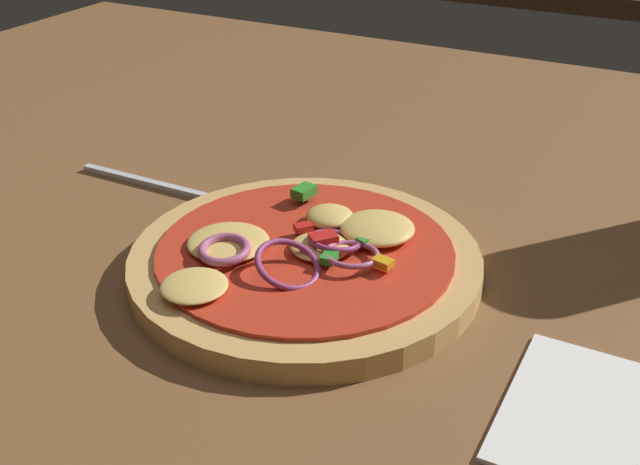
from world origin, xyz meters
The scene contains 4 objects.
dining_table centered at (0.00, 0.00, 0.02)m, with size 1.26×1.00×0.03m.
pizza centered at (0.01, -0.04, 0.04)m, with size 0.22×0.22×0.03m.
fork centered at (-0.13, 0.02, 0.03)m, with size 0.18×0.02×0.01m.
napkin centered at (0.21, -0.09, 0.03)m, with size 0.10×0.11×0.00m.
Camera 1 is at (0.21, -0.40, 0.29)m, focal length 43.54 mm.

